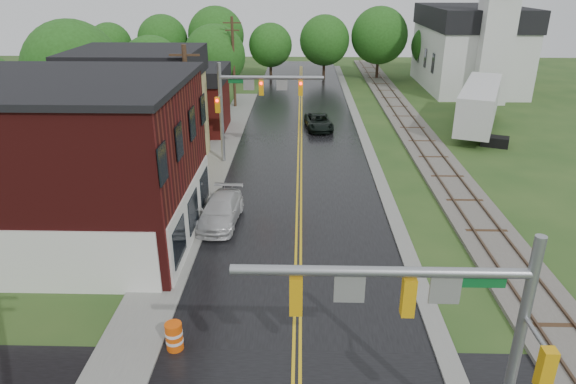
{
  "coord_description": "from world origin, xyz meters",
  "views": [
    {
      "loc": [
        0.06,
        -8.56,
        12.71
      ],
      "look_at": [
        -0.5,
        13.18,
        3.5
      ],
      "focal_mm": 32.0,
      "sensor_mm": 36.0,
      "label": 1
    }
  ],
  "objects_px": {
    "brick_building": "(47,163)",
    "traffic_signal_far": "(251,95)",
    "utility_pole_b": "(189,117)",
    "tree_left_c": "(153,70)",
    "traffic_signal_near": "(437,315)",
    "utility_pole_c": "(234,61)",
    "semi_trailer": "(480,104)",
    "tree_left_e": "(216,57)",
    "construction_barrel": "(174,336)",
    "suv_dark": "(319,122)",
    "pickup_white": "(221,211)",
    "tree_left_b": "(74,71)",
    "church": "(473,39)"
  },
  "relations": [
    {
      "from": "suv_dark",
      "to": "construction_barrel",
      "type": "distance_m",
      "value": 30.03
    },
    {
      "from": "brick_building",
      "to": "construction_barrel",
      "type": "height_order",
      "value": "brick_building"
    },
    {
      "from": "tree_left_b",
      "to": "pickup_white",
      "type": "distance_m",
      "value": 20.75
    },
    {
      "from": "tree_left_e",
      "to": "construction_barrel",
      "type": "height_order",
      "value": "tree_left_e"
    },
    {
      "from": "utility_pole_c",
      "to": "tree_left_c",
      "type": "height_order",
      "value": "utility_pole_c"
    },
    {
      "from": "traffic_signal_near",
      "to": "utility_pole_b",
      "type": "distance_m",
      "value": 22.49
    },
    {
      "from": "pickup_white",
      "to": "construction_barrel",
      "type": "height_order",
      "value": "pickup_white"
    },
    {
      "from": "church",
      "to": "utility_pole_c",
      "type": "relative_size",
      "value": 2.22
    },
    {
      "from": "traffic_signal_near",
      "to": "utility_pole_c",
      "type": "xyz_separation_m",
      "value": [
        -10.27,
        42.0,
        -0.25
      ]
    },
    {
      "from": "construction_barrel",
      "to": "tree_left_c",
      "type": "bearing_deg",
      "value": 105.65
    },
    {
      "from": "tree_left_c",
      "to": "semi_trailer",
      "type": "xyz_separation_m",
      "value": [
        29.5,
        -3.83,
        -2.15
      ]
    },
    {
      "from": "suv_dark",
      "to": "utility_pole_c",
      "type": "bearing_deg",
      "value": 129.51
    },
    {
      "from": "utility_pole_b",
      "to": "tree_left_c",
      "type": "bearing_deg",
      "value": 111.49
    },
    {
      "from": "church",
      "to": "tree_left_e",
      "type": "xyz_separation_m",
      "value": [
        -28.85,
        -7.84,
        -1.02
      ]
    },
    {
      "from": "tree_left_b",
      "to": "semi_trailer",
      "type": "relative_size",
      "value": 0.75
    },
    {
      "from": "tree_left_b",
      "to": "suv_dark",
      "type": "bearing_deg",
      "value": 11.57
    },
    {
      "from": "semi_trailer",
      "to": "traffic_signal_far",
      "type": "bearing_deg",
      "value": -154.64
    },
    {
      "from": "suv_dark",
      "to": "pickup_white",
      "type": "height_order",
      "value": "pickup_white"
    },
    {
      "from": "brick_building",
      "to": "church",
      "type": "xyz_separation_m",
      "value": [
        32.48,
        38.74,
        1.68
      ]
    },
    {
      "from": "utility_pole_c",
      "to": "construction_barrel",
      "type": "relative_size",
      "value": 8.1
    },
    {
      "from": "traffic_signal_far",
      "to": "utility_pole_c",
      "type": "xyz_separation_m",
      "value": [
        -3.33,
        17.0,
        -0.25
      ]
    },
    {
      "from": "tree_left_c",
      "to": "church",
      "type": "bearing_deg",
      "value": 22.24
    },
    {
      "from": "tree_left_b",
      "to": "pickup_white",
      "type": "relative_size",
      "value": 1.96
    },
    {
      "from": "traffic_signal_near",
      "to": "tree_left_e",
      "type": "xyz_separation_m",
      "value": [
        -12.32,
        43.9,
        -0.16
      ]
    },
    {
      "from": "brick_building",
      "to": "suv_dark",
      "type": "xyz_separation_m",
      "value": [
        14.12,
        20.89,
        -3.5
      ]
    },
    {
      "from": "utility_pole_c",
      "to": "tree_left_b",
      "type": "distance_m",
      "value": 16.42
    },
    {
      "from": "traffic_signal_far",
      "to": "tree_left_c",
      "type": "relative_size",
      "value": 0.96
    },
    {
      "from": "utility_pole_c",
      "to": "semi_trailer",
      "type": "bearing_deg",
      "value": -19.47
    },
    {
      "from": "brick_building",
      "to": "semi_trailer",
      "type": "bearing_deg",
      "value": 36.82
    },
    {
      "from": "pickup_white",
      "to": "tree_left_b",
      "type": "bearing_deg",
      "value": 136.16
    },
    {
      "from": "church",
      "to": "pickup_white",
      "type": "height_order",
      "value": "church"
    },
    {
      "from": "suv_dark",
      "to": "pickup_white",
      "type": "bearing_deg",
      "value": -114.11
    },
    {
      "from": "tree_left_b",
      "to": "church",
      "type": "bearing_deg",
      "value": 29.99
    },
    {
      "from": "utility_pole_b",
      "to": "utility_pole_c",
      "type": "height_order",
      "value": "same"
    },
    {
      "from": "utility_pole_b",
      "to": "tree_left_c",
      "type": "distance_m",
      "value": 19.24
    },
    {
      "from": "tree_left_c",
      "to": "pickup_white",
      "type": "bearing_deg",
      "value": -67.44
    },
    {
      "from": "tree_left_b",
      "to": "tree_left_c",
      "type": "height_order",
      "value": "tree_left_b"
    },
    {
      "from": "brick_building",
      "to": "suv_dark",
      "type": "height_order",
      "value": "brick_building"
    },
    {
      "from": "traffic_signal_near",
      "to": "tree_left_b",
      "type": "distance_m",
      "value": 36.73
    },
    {
      "from": "tree_left_b",
      "to": "construction_barrel",
      "type": "bearing_deg",
      "value": -62.26
    },
    {
      "from": "brick_building",
      "to": "utility_pole_c",
      "type": "xyz_separation_m",
      "value": [
        5.68,
        29.0,
        0.57
      ]
    },
    {
      "from": "brick_building",
      "to": "tree_left_e",
      "type": "xyz_separation_m",
      "value": [
        3.64,
        30.9,
        0.66
      ]
    },
    {
      "from": "brick_building",
      "to": "traffic_signal_near",
      "type": "distance_m",
      "value": 20.6
    },
    {
      "from": "utility_pole_c",
      "to": "tree_left_b",
      "type": "bearing_deg",
      "value": -132.39
    },
    {
      "from": "brick_building",
      "to": "traffic_signal_far",
      "type": "height_order",
      "value": "brick_building"
    },
    {
      "from": "church",
      "to": "traffic_signal_far",
      "type": "xyz_separation_m",
      "value": [
        -23.47,
        -26.74,
        -0.86
      ]
    },
    {
      "from": "traffic_signal_near",
      "to": "suv_dark",
      "type": "xyz_separation_m",
      "value": [
        -1.83,
        33.89,
        -4.31
      ]
    },
    {
      "from": "traffic_signal_far",
      "to": "tree_left_c",
      "type": "height_order",
      "value": "tree_left_c"
    },
    {
      "from": "church",
      "to": "pickup_white",
      "type": "distance_m",
      "value": 44.38
    },
    {
      "from": "utility_pole_b",
      "to": "traffic_signal_near",
      "type": "bearing_deg",
      "value": -62.81
    }
  ]
}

